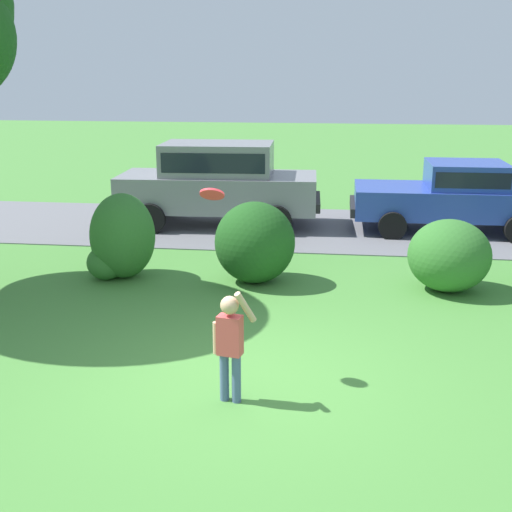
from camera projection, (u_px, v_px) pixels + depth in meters
name	position (u px, v px, depth m)	size (l,w,h in m)	color
ground_plane	(242.00, 380.00, 7.83)	(80.00, 80.00, 0.00)	#478438
driveway_strip	(292.00, 228.00, 15.38)	(28.00, 4.40, 0.02)	slate
shrub_near_tree	(121.00, 239.00, 11.55)	(1.16, 1.15, 1.48)	#33702B
shrub_centre_left	(255.00, 245.00, 11.33)	(1.36, 1.30, 1.39)	#1E511C
shrub_centre	(449.00, 256.00, 10.88)	(1.34, 1.32, 1.19)	#33702B
parked_sedan	(455.00, 194.00, 14.87)	(4.40, 2.10, 1.56)	#28429E
parked_suv	(218.00, 180.00, 15.38)	(4.77, 2.25, 1.92)	gray
child_thrower	(230.00, 340.00, 7.16)	(0.47, 0.23, 1.29)	#4C608C
frisbee	(212.00, 194.00, 7.48)	(0.28, 0.24, 0.18)	red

